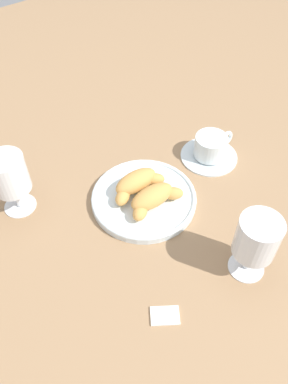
# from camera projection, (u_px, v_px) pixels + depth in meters

# --- Properties ---
(ground_plane) EXTENTS (2.20, 2.20, 0.00)m
(ground_plane) POSITION_uv_depth(u_px,v_px,m) (142.00, 199.00, 0.84)
(ground_plane) COLOR #997551
(pastry_plate) EXTENTS (0.23, 0.23, 0.02)m
(pastry_plate) POSITION_uv_depth(u_px,v_px,m) (144.00, 198.00, 0.83)
(pastry_plate) COLOR silver
(pastry_plate) RESTS_ON ground_plane
(croissant_large) EXTENTS (0.14, 0.06, 0.04)m
(croissant_large) POSITION_uv_depth(u_px,v_px,m) (136.00, 183.00, 0.82)
(croissant_large) COLOR #D6994C
(croissant_large) RESTS_ON pastry_plate
(croissant_small) EXTENTS (0.14, 0.06, 0.04)m
(croissant_small) POSITION_uv_depth(u_px,v_px,m) (154.00, 198.00, 0.79)
(croissant_small) COLOR #D6994C
(croissant_small) RESTS_ON pastry_plate
(coffee_cup_near) EXTENTS (0.14, 0.14, 0.06)m
(coffee_cup_near) POSITION_uv_depth(u_px,v_px,m) (210.00, 149.00, 0.91)
(coffee_cup_near) COLOR silver
(coffee_cup_near) RESTS_ON ground_plane
(juice_glass_left) EXTENTS (0.08, 0.08, 0.14)m
(juice_glass_left) POSITION_uv_depth(u_px,v_px,m) (257.00, 239.00, 0.65)
(juice_glass_left) COLOR white
(juice_glass_left) RESTS_ON ground_plane
(juice_glass_right) EXTENTS (0.08, 0.08, 0.14)m
(juice_glass_right) POSITION_uv_depth(u_px,v_px,m) (9.00, 176.00, 0.75)
(juice_glass_right) COLOR white
(juice_glass_right) RESTS_ON ground_plane
(sugar_packet) EXTENTS (0.06, 0.06, 0.01)m
(sugar_packet) POSITION_uv_depth(u_px,v_px,m) (165.00, 315.00, 0.66)
(sugar_packet) COLOR white
(sugar_packet) RESTS_ON ground_plane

